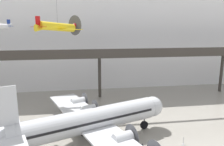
# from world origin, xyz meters

# --- Properties ---
(hangar_back_wall) EXTENTS (140.00, 3.00, 27.30)m
(hangar_back_wall) POSITION_xyz_m (0.00, 33.81, 13.65)
(hangar_back_wall) COLOR white
(hangar_back_wall) RESTS_ON ground
(mezzanine_walkway) EXTENTS (110.00, 3.20, 11.31)m
(mezzanine_walkway) POSITION_xyz_m (0.00, 24.84, 9.59)
(mezzanine_walkway) COLOR #38332D
(mezzanine_walkway) RESTS_ON ground
(airliner_silver_main) EXTENTS (24.79, 28.98, 9.57)m
(airliner_silver_main) POSITION_xyz_m (-3.57, 5.24, 3.41)
(airliner_silver_main) COLOR silver
(airliner_silver_main) RESTS_ON ground
(suspended_plane_yellow_lowwing) EXTENTS (8.14, 8.45, 7.11)m
(suspended_plane_yellow_lowwing) POSITION_xyz_m (-7.83, 15.33, 15.84)
(suspended_plane_yellow_lowwing) COLOR yellow
(stanchion_barrier) EXTENTS (0.36, 0.36, 1.08)m
(stanchion_barrier) POSITION_xyz_m (9.35, 3.30, 0.33)
(stanchion_barrier) COLOR #B2B5BA
(stanchion_barrier) RESTS_ON ground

